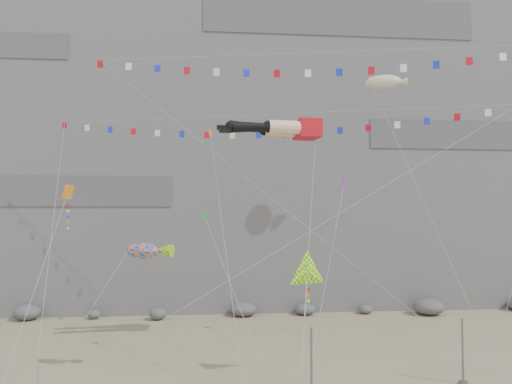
{
  "coord_description": "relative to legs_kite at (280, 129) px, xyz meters",
  "views": [
    {
      "loc": [
        -3.31,
        -31.17,
        9.75
      ],
      "look_at": [
        0.46,
        9.0,
        11.56
      ],
      "focal_mm": 35.0,
      "sensor_mm": 36.0,
      "label": 1
    }
  ],
  "objects": [
    {
      "name": "talus_boulders",
      "position": [
        -1.76,
        12.8,
        -15.33
      ],
      "size": [
        60.0,
        3.0,
        1.2
      ],
      "primitive_type": null,
      "color": "#59595E",
      "rests_on": "ground"
    },
    {
      "name": "ground",
      "position": [
        -1.76,
        -4.2,
        -15.93
      ],
      "size": [
        120.0,
        120.0,
        0.0
      ],
      "primitive_type": "plane",
      "color": "gray",
      "rests_on": "ground"
    },
    {
      "name": "flag_banner_lower",
      "position": [
        2.93,
        -1.29,
        5.24
      ],
      "size": [
        32.23,
        8.47,
        23.83
      ],
      "color": "red",
      "rests_on": "ground"
    },
    {
      "name": "blimp_windsock",
      "position": [
        10.25,
        7.1,
        5.52
      ],
      "size": [
        4.51,
        14.69,
        25.37
      ],
      "color": "beige",
      "rests_on": "ground"
    },
    {
      "name": "small_kite_c",
      "position": [
        -5.34,
        -1.51,
        -6.4
      ],
      "size": [
        4.43,
        9.31,
        13.46
      ],
      "color": "green",
      "rests_on": "ground"
    },
    {
      "name": "delta_kite",
      "position": [
        0.75,
        -6.29,
        -9.61
      ],
      "size": [
        3.16,
        6.67,
        8.88
      ],
      "color": "#F8F00C",
      "rests_on": "ground"
    },
    {
      "name": "small_kite_b",
      "position": [
        5.05,
        1.44,
        -4.0
      ],
      "size": [
        6.01,
        11.98,
        17.48
      ],
      "color": "purple",
      "rests_on": "ground"
    },
    {
      "name": "harlequin_kite",
      "position": [
        -14.52,
        -0.95,
        -4.7
      ],
      "size": [
        2.5,
        8.12,
        13.35
      ],
      "color": "red",
      "rests_on": "ground"
    },
    {
      "name": "flag_banner_upper",
      "position": [
        -0.06,
        4.55,
        1.96
      ],
      "size": [
        35.74,
        17.78,
        25.93
      ],
      "color": "red",
      "rests_on": "ground"
    },
    {
      "name": "small_kite_a",
      "position": [
        -4.97,
        4.12,
        -0.06
      ],
      "size": [
        2.44,
        14.89,
        21.67
      ],
      "color": "orange",
      "rests_on": "ground"
    },
    {
      "name": "fish_windsock",
      "position": [
        -9.08,
        -4.83,
        -8.38
      ],
      "size": [
        7.05,
        3.29,
        9.43
      ],
      "color": "orange",
      "rests_on": "ground"
    },
    {
      "name": "anchor_pole_center",
      "position": [
        -0.07,
        -11.05,
        -13.82
      ],
      "size": [
        0.12,
        0.12,
        4.21
      ],
      "primitive_type": "cylinder",
      "color": "slate",
      "rests_on": "ground"
    },
    {
      "name": "legs_kite",
      "position": [
        0.0,
        0.0,
        0.0
      ],
      "size": [
        7.52,
        12.94,
        19.91
      ],
      "rotation": [
        0.0,
        0.0,
        0.11
      ],
      "color": "red",
      "rests_on": "ground"
    },
    {
      "name": "cliff",
      "position": [
        -1.76,
        27.8,
        9.07
      ],
      "size": [
        80.0,
        28.0,
        50.0
      ],
      "primitive_type": "cube",
      "color": "slate",
      "rests_on": "ground"
    },
    {
      "name": "anchor_pole_right",
      "position": [
        9.54,
        -7.46,
        -14.07
      ],
      "size": [
        0.12,
        0.12,
        3.71
      ],
      "primitive_type": "cylinder",
      "color": "slate",
      "rests_on": "ground"
    }
  ]
}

